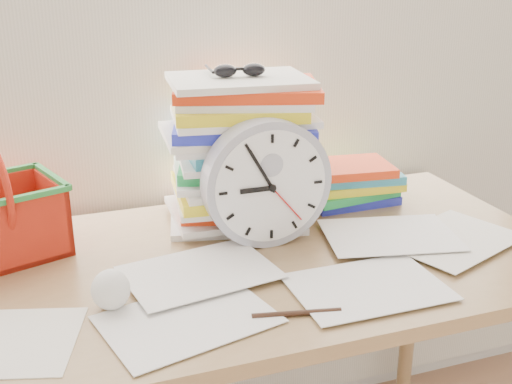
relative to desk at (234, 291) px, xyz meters
name	(u,v)px	position (x,y,z in m)	size (l,w,h in m)	color
desk	(234,291)	(0.00, 0.00, 0.00)	(1.40, 0.70, 0.75)	olive
paper_stack	(241,150)	(0.08, 0.20, 0.24)	(0.34, 0.28, 0.34)	white
clock	(267,183)	(0.09, 0.05, 0.21)	(0.28, 0.28, 0.06)	#A2A4B2
sunglasses	(239,70)	(0.08, 0.20, 0.43)	(0.13, 0.11, 0.03)	black
book_stack	(351,182)	(0.38, 0.21, 0.13)	(0.25, 0.19, 0.10)	white
crumpled_ball	(110,289)	(-0.26, -0.11, 0.11)	(0.07, 0.07, 0.07)	white
pen	(297,313)	(0.04, -0.25, 0.08)	(0.01, 0.01, 0.16)	black
scattered_papers	(234,256)	(0.00, 0.00, 0.08)	(1.26, 0.42, 0.02)	white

